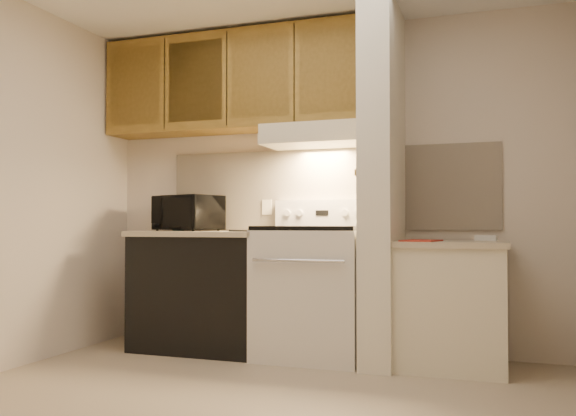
% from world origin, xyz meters
% --- Properties ---
extents(floor, '(3.60, 3.60, 0.00)m').
position_xyz_m(floor, '(0.00, 0.00, 0.00)').
color(floor, tan).
rests_on(floor, ground).
extents(wall_back, '(3.60, 2.50, 0.02)m').
position_xyz_m(wall_back, '(0.00, 1.50, 1.25)').
color(wall_back, beige).
rests_on(wall_back, floor).
extents(backsplash, '(2.60, 0.02, 0.63)m').
position_xyz_m(backsplash, '(0.00, 1.49, 1.24)').
color(backsplash, white).
rests_on(backsplash, wall_back).
extents(range_body, '(0.76, 0.65, 0.92)m').
position_xyz_m(range_body, '(0.00, 1.16, 0.46)').
color(range_body, silver).
rests_on(range_body, floor).
extents(oven_window, '(0.50, 0.01, 0.30)m').
position_xyz_m(oven_window, '(0.00, 0.84, 0.50)').
color(oven_window, black).
rests_on(oven_window, range_body).
extents(oven_handle, '(0.65, 0.02, 0.02)m').
position_xyz_m(oven_handle, '(0.00, 0.80, 0.72)').
color(oven_handle, silver).
rests_on(oven_handle, range_body).
extents(cooktop, '(0.74, 0.64, 0.03)m').
position_xyz_m(cooktop, '(0.00, 1.16, 0.94)').
color(cooktop, black).
rests_on(cooktop, range_body).
extents(range_backguard, '(0.76, 0.08, 0.20)m').
position_xyz_m(range_backguard, '(0.00, 1.44, 1.05)').
color(range_backguard, silver).
rests_on(range_backguard, range_body).
extents(range_display, '(0.10, 0.01, 0.04)m').
position_xyz_m(range_display, '(0.00, 1.40, 1.05)').
color(range_display, black).
rests_on(range_display, range_backguard).
extents(range_knob_left_outer, '(0.05, 0.02, 0.05)m').
position_xyz_m(range_knob_left_outer, '(-0.28, 1.40, 1.05)').
color(range_knob_left_outer, silver).
rests_on(range_knob_left_outer, range_backguard).
extents(range_knob_left_inner, '(0.05, 0.02, 0.05)m').
position_xyz_m(range_knob_left_inner, '(-0.18, 1.40, 1.05)').
color(range_knob_left_inner, silver).
rests_on(range_knob_left_inner, range_backguard).
extents(range_knob_right_inner, '(0.05, 0.02, 0.05)m').
position_xyz_m(range_knob_right_inner, '(0.18, 1.40, 1.05)').
color(range_knob_right_inner, silver).
rests_on(range_knob_right_inner, range_backguard).
extents(range_knob_right_outer, '(0.05, 0.02, 0.05)m').
position_xyz_m(range_knob_right_outer, '(0.28, 1.40, 1.05)').
color(range_knob_right_outer, silver).
rests_on(range_knob_right_outer, range_backguard).
extents(dishwasher_front, '(1.00, 0.63, 0.87)m').
position_xyz_m(dishwasher_front, '(-0.88, 1.17, 0.43)').
color(dishwasher_front, black).
rests_on(dishwasher_front, floor).
extents(left_countertop, '(1.04, 0.67, 0.04)m').
position_xyz_m(left_countertop, '(-0.88, 1.17, 0.89)').
color(left_countertop, '#BCAE92').
rests_on(left_countertop, dishwasher_front).
extents(spoon_rest, '(0.20, 0.12, 0.01)m').
position_xyz_m(spoon_rest, '(-0.48, 0.97, 0.92)').
color(spoon_rest, black).
rests_on(spoon_rest, left_countertop).
extents(teal_jar, '(0.11, 0.11, 0.11)m').
position_xyz_m(teal_jar, '(-1.23, 1.39, 0.96)').
color(teal_jar, '#226970').
rests_on(teal_jar, left_countertop).
extents(outlet, '(0.08, 0.01, 0.12)m').
position_xyz_m(outlet, '(-0.48, 1.48, 1.10)').
color(outlet, beige).
rests_on(outlet, backsplash).
extents(microwave, '(0.59, 0.49, 0.28)m').
position_xyz_m(microwave, '(-1.10, 1.31, 1.05)').
color(microwave, black).
rests_on(microwave, left_countertop).
extents(partition_pillar, '(0.22, 0.70, 2.50)m').
position_xyz_m(partition_pillar, '(0.51, 1.15, 1.25)').
color(partition_pillar, white).
rests_on(partition_pillar, floor).
extents(pillar_trim, '(0.01, 0.70, 0.04)m').
position_xyz_m(pillar_trim, '(0.39, 1.15, 1.30)').
color(pillar_trim, olive).
rests_on(pillar_trim, partition_pillar).
extents(knife_strip, '(0.02, 0.42, 0.04)m').
position_xyz_m(knife_strip, '(0.39, 1.10, 1.32)').
color(knife_strip, black).
rests_on(knife_strip, partition_pillar).
extents(knife_blade_a, '(0.01, 0.03, 0.16)m').
position_xyz_m(knife_blade_a, '(0.38, 0.93, 1.22)').
color(knife_blade_a, silver).
rests_on(knife_blade_a, knife_strip).
extents(knife_handle_a, '(0.02, 0.02, 0.10)m').
position_xyz_m(knife_handle_a, '(0.38, 0.95, 1.37)').
color(knife_handle_a, black).
rests_on(knife_handle_a, knife_strip).
extents(knife_blade_b, '(0.01, 0.04, 0.18)m').
position_xyz_m(knife_blade_b, '(0.38, 1.03, 1.21)').
color(knife_blade_b, silver).
rests_on(knife_blade_b, knife_strip).
extents(knife_handle_b, '(0.02, 0.02, 0.10)m').
position_xyz_m(knife_handle_b, '(0.38, 1.02, 1.37)').
color(knife_handle_b, black).
rests_on(knife_handle_b, knife_strip).
extents(knife_blade_c, '(0.01, 0.04, 0.20)m').
position_xyz_m(knife_blade_c, '(0.38, 1.11, 1.20)').
color(knife_blade_c, silver).
rests_on(knife_blade_c, knife_strip).
extents(knife_handle_c, '(0.02, 0.02, 0.10)m').
position_xyz_m(knife_handle_c, '(0.38, 1.10, 1.37)').
color(knife_handle_c, black).
rests_on(knife_handle_c, knife_strip).
extents(knife_blade_d, '(0.01, 0.04, 0.16)m').
position_xyz_m(knife_blade_d, '(0.38, 1.18, 1.22)').
color(knife_blade_d, silver).
rests_on(knife_blade_d, knife_strip).
extents(knife_handle_d, '(0.02, 0.02, 0.10)m').
position_xyz_m(knife_handle_d, '(0.38, 1.19, 1.37)').
color(knife_handle_d, black).
rests_on(knife_handle_d, knife_strip).
extents(knife_blade_e, '(0.01, 0.04, 0.18)m').
position_xyz_m(knife_blade_e, '(0.38, 1.26, 1.21)').
color(knife_blade_e, silver).
rests_on(knife_blade_e, knife_strip).
extents(knife_handle_e, '(0.02, 0.02, 0.10)m').
position_xyz_m(knife_handle_e, '(0.38, 1.27, 1.37)').
color(knife_handle_e, black).
rests_on(knife_handle_e, knife_strip).
extents(oven_mitt, '(0.03, 0.11, 0.26)m').
position_xyz_m(oven_mitt, '(0.38, 1.32, 1.21)').
color(oven_mitt, gray).
rests_on(oven_mitt, partition_pillar).
extents(right_cab_base, '(0.70, 0.60, 0.81)m').
position_xyz_m(right_cab_base, '(0.97, 1.15, 0.40)').
color(right_cab_base, beige).
rests_on(right_cab_base, floor).
extents(right_countertop, '(0.74, 0.64, 0.04)m').
position_xyz_m(right_countertop, '(0.97, 1.15, 0.83)').
color(right_countertop, '#BCAE92').
rests_on(right_countertop, right_cab_base).
extents(red_folder, '(0.26, 0.32, 0.01)m').
position_xyz_m(red_folder, '(0.79, 1.00, 0.85)').
color(red_folder, '#B42E20').
rests_on(red_folder, right_countertop).
extents(white_box, '(0.15, 0.11, 0.04)m').
position_xyz_m(white_box, '(1.19, 1.33, 0.87)').
color(white_box, white).
rests_on(white_box, right_countertop).
extents(range_hood, '(0.78, 0.44, 0.15)m').
position_xyz_m(range_hood, '(0.00, 1.28, 1.62)').
color(range_hood, beige).
rests_on(range_hood, upper_cabinets).
extents(hood_lip, '(0.78, 0.04, 0.06)m').
position_xyz_m(hood_lip, '(0.00, 1.07, 1.58)').
color(hood_lip, beige).
rests_on(hood_lip, range_hood).
extents(upper_cabinets, '(2.18, 0.33, 0.77)m').
position_xyz_m(upper_cabinets, '(-0.69, 1.32, 2.08)').
color(upper_cabinets, olive).
rests_on(upper_cabinets, wall_back).
extents(cab_door_a, '(0.46, 0.01, 0.63)m').
position_xyz_m(cab_door_a, '(-1.51, 1.17, 2.08)').
color(cab_door_a, olive).
rests_on(cab_door_a, upper_cabinets).
extents(cab_gap_a, '(0.01, 0.01, 0.73)m').
position_xyz_m(cab_gap_a, '(-1.23, 1.16, 2.08)').
color(cab_gap_a, black).
rests_on(cab_gap_a, upper_cabinets).
extents(cab_door_b, '(0.46, 0.01, 0.63)m').
position_xyz_m(cab_door_b, '(-0.96, 1.17, 2.08)').
color(cab_door_b, olive).
rests_on(cab_door_b, upper_cabinets).
extents(cab_gap_b, '(0.01, 0.01, 0.73)m').
position_xyz_m(cab_gap_b, '(-0.69, 1.16, 2.08)').
color(cab_gap_b, black).
rests_on(cab_gap_b, upper_cabinets).
extents(cab_door_c, '(0.46, 0.01, 0.63)m').
position_xyz_m(cab_door_c, '(-0.42, 1.17, 2.08)').
color(cab_door_c, olive).
rests_on(cab_door_c, upper_cabinets).
extents(cab_gap_c, '(0.01, 0.01, 0.73)m').
position_xyz_m(cab_gap_c, '(-0.14, 1.16, 2.08)').
color(cab_gap_c, black).
rests_on(cab_gap_c, upper_cabinets).
extents(cab_door_d, '(0.46, 0.01, 0.63)m').
position_xyz_m(cab_door_d, '(0.13, 1.17, 2.08)').
color(cab_door_d, olive).
rests_on(cab_door_d, upper_cabinets).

